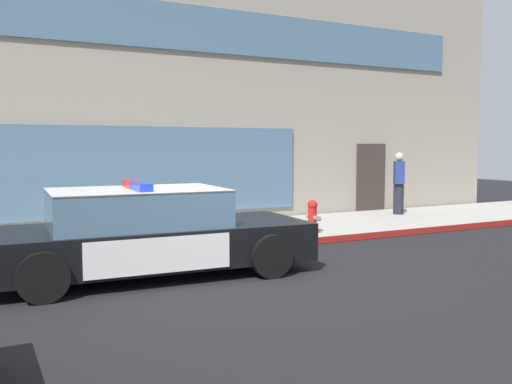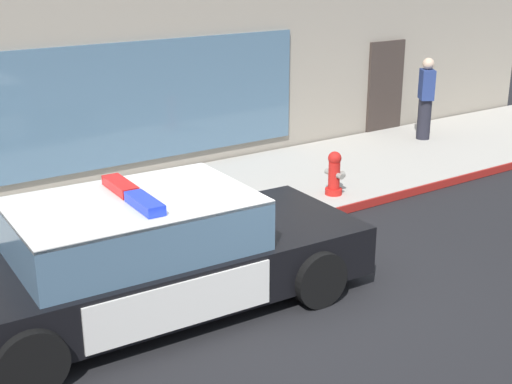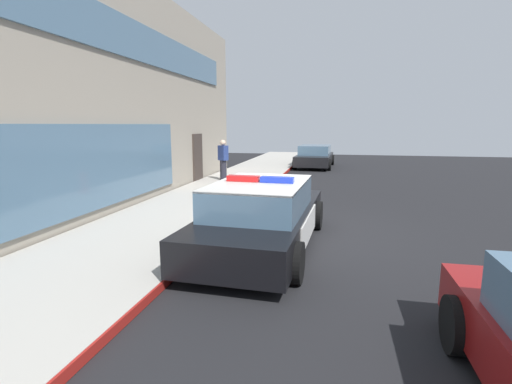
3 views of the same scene
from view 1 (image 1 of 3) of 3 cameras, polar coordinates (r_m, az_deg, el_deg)
The scene contains 7 objects.
ground at distance 8.83m, azimuth -0.83°, elevation -8.61°, with size 48.00×48.00×0.00m, color black.
sidewalk at distance 11.94m, azimuth -8.27°, elevation -4.75°, with size 48.00×3.27×0.15m, color #B2ADA3.
curb_red_paint at distance 10.42m, azimuth -5.28°, elevation -6.12°, with size 28.80×0.04×0.14m, color maroon.
storefront_building at distance 17.84m, azimuth -15.62°, elevation 8.94°, with size 22.44×9.29×6.77m.
police_cruiser at distance 8.86m, azimuth -11.25°, elevation -4.17°, with size 5.10×2.29×1.49m.
fire_hydrant at distance 12.05m, azimuth 5.86°, elevation -2.58°, with size 0.34×0.39×0.73m.
pedestrian_on_sidewalk at distance 15.73m, azimuth 14.54°, elevation 0.89°, with size 0.44×0.48×1.71m.
Camera 1 is at (-3.83, -7.68, 2.05)m, focal length 38.72 mm.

